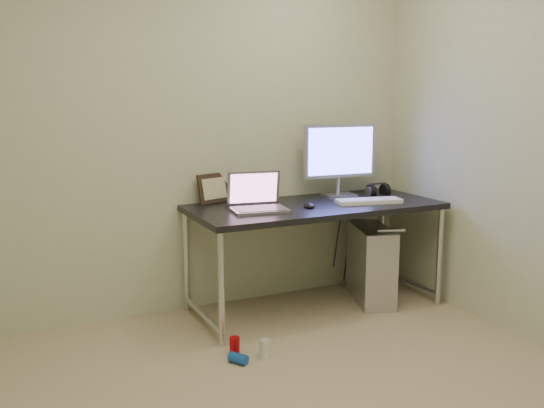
% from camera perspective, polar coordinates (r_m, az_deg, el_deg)
% --- Properties ---
extents(wall_back, '(3.50, 0.02, 2.50)m').
position_cam_1_polar(wall_back, '(4.15, -8.50, 6.75)').
color(wall_back, beige).
rests_on(wall_back, ground).
extents(desk, '(1.74, 0.76, 0.75)m').
position_cam_1_polar(desk, '(4.21, 4.06, -0.98)').
color(desk, black).
rests_on(desk, ground).
extents(tower_computer, '(0.39, 0.58, 0.59)m').
position_cam_1_polar(tower_computer, '(4.49, 9.31, -5.59)').
color(tower_computer, '#BABABF').
rests_on(tower_computer, ground).
extents(cable_a, '(0.01, 0.16, 0.69)m').
position_cam_1_polar(cable_a, '(4.74, 6.19, -3.12)').
color(cable_a, black).
rests_on(cable_a, ground).
extents(cable_b, '(0.02, 0.11, 0.71)m').
position_cam_1_polar(cable_b, '(4.78, 7.23, -3.29)').
color(cable_b, black).
rests_on(cable_b, ground).
extents(can_red, '(0.06, 0.06, 0.11)m').
position_cam_1_polar(can_red, '(3.63, -3.54, -13.20)').
color(can_red, '#B8070E').
rests_on(can_red, ground).
extents(can_white, '(0.06, 0.06, 0.11)m').
position_cam_1_polar(can_white, '(3.59, -0.68, -13.47)').
color(can_white, white).
rests_on(can_white, ground).
extents(can_blue, '(0.11, 0.12, 0.06)m').
position_cam_1_polar(can_blue, '(3.54, -3.19, -14.31)').
color(can_blue, '#1551B4').
rests_on(can_blue, ground).
extents(laptop, '(0.40, 0.34, 0.25)m').
position_cam_1_polar(laptop, '(3.97, -1.41, 0.27)').
color(laptop, '#B5B5BD').
rests_on(laptop, desk).
extents(monitor, '(0.57, 0.18, 0.53)m').
position_cam_1_polar(monitor, '(4.49, 6.39, 4.68)').
color(monitor, '#B5B5BD').
rests_on(monitor, desk).
extents(keyboard, '(0.48, 0.24, 0.03)m').
position_cam_1_polar(keyboard, '(4.28, 9.10, 0.28)').
color(keyboard, white).
rests_on(keyboard, desk).
extents(mouse_right, '(0.08, 0.11, 0.03)m').
position_cam_1_polar(mouse_right, '(4.35, 11.22, 0.43)').
color(mouse_right, black).
rests_on(mouse_right, desk).
extents(mouse_left, '(0.09, 0.12, 0.04)m').
position_cam_1_polar(mouse_left, '(4.07, 3.51, -0.07)').
color(mouse_left, black).
rests_on(mouse_left, desk).
extents(headphones, '(0.17, 0.11, 0.11)m').
position_cam_1_polar(headphones, '(4.63, 9.94, 1.24)').
color(headphones, black).
rests_on(headphones, desk).
extents(picture_frame, '(0.27, 0.15, 0.21)m').
position_cam_1_polar(picture_frame, '(4.23, -5.49, 1.49)').
color(picture_frame, black).
rests_on(picture_frame, desk).
extents(webcam, '(0.05, 0.04, 0.13)m').
position_cam_1_polar(webcam, '(4.26, -2.35, 1.51)').
color(webcam, silver).
rests_on(webcam, desk).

